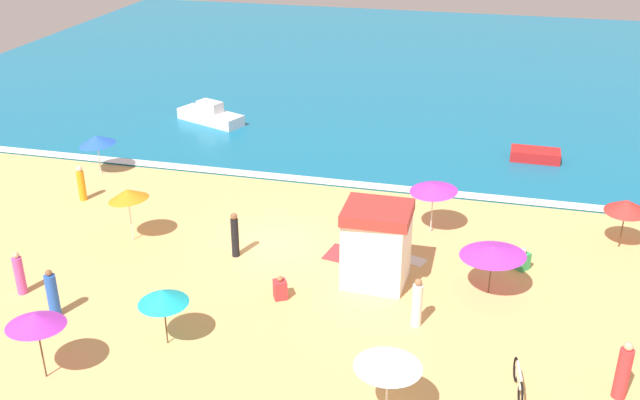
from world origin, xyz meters
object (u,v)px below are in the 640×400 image
(lifeguard_cabana, at_px, (376,244))
(beachgoer_6, at_px, (417,304))
(beach_umbrella_6, at_px, (627,206))
(parked_bicycle, at_px, (518,380))
(beach_umbrella_1, at_px, (434,188))
(small_boat_0, at_px, (210,115))
(beachgoer_1, at_px, (19,274))
(beach_umbrella_2, at_px, (128,194))
(beachgoer_3, at_px, (52,295))
(beachgoer_5, at_px, (81,184))
(beach_umbrella_0, at_px, (97,140))
(beach_umbrella_7, at_px, (36,320))
(beachgoer_8, at_px, (623,372))
(beach_umbrella_8, at_px, (163,297))
(small_boat_1, at_px, (535,155))
(beach_umbrella_3, at_px, (493,251))
(beachgoer_9, at_px, (280,289))
(beach_umbrella_5, at_px, (388,362))
(beachgoer_7, at_px, (522,260))
(beachgoer_2, at_px, (235,235))

(lifeguard_cabana, distance_m, beachgoer_6, 3.07)
(beach_umbrella_6, relative_size, parked_bicycle, 1.27)
(beach_umbrella_1, bearing_deg, small_boat_0, 142.80)
(beachgoer_1, relative_size, small_boat_0, 0.38)
(beach_umbrella_2, bearing_deg, beachgoer_6, -15.14)
(beachgoer_3, relative_size, beachgoer_5, 1.08)
(beach_umbrella_0, xyz_separation_m, beach_umbrella_7, (6.25, -14.44, 0.30))
(beachgoer_6, bearing_deg, beachgoer_8, -19.49)
(beach_umbrella_8, bearing_deg, beachgoer_8, 3.11)
(beach_umbrella_0, height_order, beach_umbrella_7, beach_umbrella_7)
(lifeguard_cabana, xyz_separation_m, parked_bicycle, (5.03, -4.98, -1.13))
(beach_umbrella_2, distance_m, beachgoer_6, 12.28)
(beachgoer_6, bearing_deg, small_boat_1, 75.71)
(beach_umbrella_2, relative_size, beach_umbrella_3, 0.77)
(beach_umbrella_7, distance_m, beachgoer_9, 8.14)
(lifeguard_cabana, distance_m, beachgoer_9, 3.76)
(beach_umbrella_0, bearing_deg, beach_umbrella_2, -51.45)
(beach_umbrella_5, bearing_deg, beach_umbrella_3, 71.12)
(beachgoer_6, distance_m, beachgoer_9, 4.85)
(beach_umbrella_1, relative_size, beach_umbrella_6, 1.17)
(beach_umbrella_7, distance_m, beachgoer_7, 16.94)
(parked_bicycle, distance_m, beachgoer_7, 7.18)
(lifeguard_cabana, relative_size, beachgoer_2, 1.62)
(beach_umbrella_6, xyz_separation_m, parked_bicycle, (-3.86, -9.88, -1.41))
(beachgoer_3, bearing_deg, parked_bicycle, -0.81)
(beachgoer_8, relative_size, beachgoer_9, 2.12)
(beach_umbrella_7, height_order, beachgoer_9, beach_umbrella_7)
(beach_umbrella_5, height_order, beachgoer_2, beach_umbrella_5)
(beach_umbrella_1, xyz_separation_m, beach_umbrella_6, (7.37, 0.49, -0.19))
(beach_umbrella_2, distance_m, beach_umbrella_7, 8.61)
(beach_umbrella_0, xyz_separation_m, beach_umbrella_8, (9.04, -12.03, 0.01))
(lifeguard_cabana, distance_m, beachgoer_7, 5.71)
(beach_umbrella_3, height_order, parked_bicycle, beach_umbrella_3)
(beachgoer_2, bearing_deg, beachgoer_1, -145.78)
(small_boat_0, bearing_deg, beach_umbrella_6, -25.24)
(beachgoer_1, bearing_deg, beach_umbrella_0, 104.98)
(beach_umbrella_2, xyz_separation_m, beachgoer_2, (4.47, -0.23, -1.11))
(beach_umbrella_1, bearing_deg, beach_umbrella_3, -59.52)
(parked_bicycle, bearing_deg, beach_umbrella_3, 101.12)
(beach_umbrella_6, xyz_separation_m, beach_umbrella_8, (-14.63, -10.19, -0.07))
(beachgoer_7, distance_m, beachgoer_9, 9.14)
(beach_umbrella_8, relative_size, small_boat_0, 0.52)
(beachgoer_2, bearing_deg, beach_umbrella_1, 28.59)
(beachgoer_1, xyz_separation_m, beachgoer_7, (17.09, 6.00, -0.39))
(small_boat_0, relative_size, small_boat_1, 1.75)
(beach_umbrella_2, relative_size, parked_bicycle, 1.28)
(lifeguard_cabana, height_order, parked_bicycle, lifeguard_cabana)
(beach_umbrella_5, bearing_deg, beachgoer_7, 68.76)
(small_boat_1, bearing_deg, beachgoer_6, -104.29)
(beach_umbrella_8, bearing_deg, lifeguard_cabana, 42.71)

